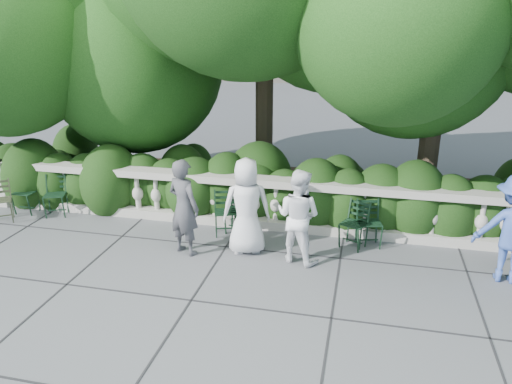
% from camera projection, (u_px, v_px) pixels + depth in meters
% --- Properties ---
extents(ground, '(90.00, 90.00, 0.00)m').
position_uv_depth(ground, '(242.00, 271.00, 7.96)').
color(ground, '#4F5056').
rests_on(ground, ground).
extents(balustrade, '(12.00, 0.44, 1.00)m').
position_uv_depth(balustrade, '(265.00, 204.00, 9.45)').
color(balustrade, '#9E998E').
rests_on(balustrade, ground).
extents(shrub_hedge, '(15.00, 2.60, 1.70)m').
position_uv_depth(shrub_hedge, '(277.00, 205.00, 10.72)').
color(shrub_hedge, black).
rests_on(shrub_hedge, ground).
extents(tree_canopy, '(15.04, 6.52, 6.78)m').
position_uv_depth(tree_canopy, '(317.00, 9.00, 9.42)').
color(tree_canopy, '#3F3023').
rests_on(tree_canopy, ground).
extents(chair_a, '(0.45, 0.49, 0.84)m').
position_uv_depth(chair_a, '(24.00, 215.00, 10.19)').
color(chair_a, black).
rests_on(chair_a, ground).
extents(chair_b, '(0.58, 0.60, 0.84)m').
position_uv_depth(chair_b, '(56.00, 218.00, 10.05)').
color(chair_b, black).
rests_on(chair_b, ground).
extents(chair_c, '(0.50, 0.53, 0.84)m').
position_uv_depth(chair_c, '(235.00, 235.00, 9.26)').
color(chair_c, black).
rests_on(chair_c, ground).
extents(chair_d, '(0.57, 0.60, 0.84)m').
position_uv_depth(chair_d, '(226.00, 237.00, 9.18)').
color(chair_d, black).
rests_on(chair_d, ground).
extents(chair_e, '(0.60, 0.62, 0.84)m').
position_uv_depth(chair_e, '(348.00, 250.00, 8.69)').
color(chair_e, black).
rests_on(chair_e, ground).
extents(chair_f, '(0.54, 0.57, 0.84)m').
position_uv_depth(chair_f, '(369.00, 250.00, 8.70)').
color(chair_f, black).
rests_on(chair_f, ground).
extents(chair_weathered, '(0.64, 0.65, 0.84)m').
position_uv_depth(chair_weathered, '(4.00, 224.00, 9.76)').
color(chair_weathered, black).
rests_on(chair_weathered, ground).
extents(person_businessman, '(0.94, 0.76, 1.67)m').
position_uv_depth(person_businessman, '(247.00, 206.00, 8.36)').
color(person_businessman, silver).
rests_on(person_businessman, ground).
extents(person_woman_grey, '(0.71, 0.61, 1.66)m').
position_uv_depth(person_woman_grey, '(184.00, 207.00, 8.33)').
color(person_woman_grey, '#424247').
rests_on(person_woman_grey, ground).
extents(person_casual_man, '(0.92, 0.82, 1.58)m').
position_uv_depth(person_casual_man, '(298.00, 216.00, 8.08)').
color(person_casual_man, white).
rests_on(person_casual_man, ground).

